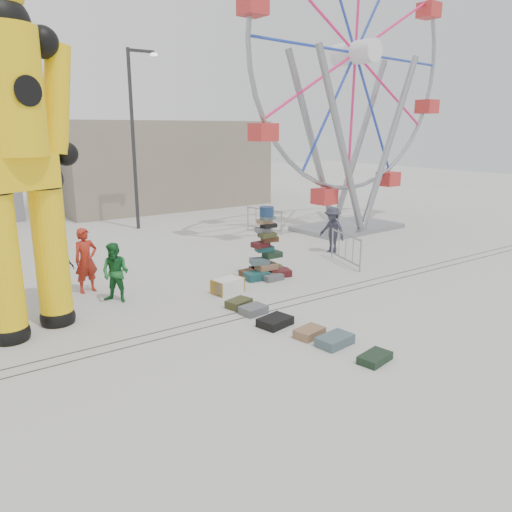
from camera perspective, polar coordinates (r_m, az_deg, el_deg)
ground at (r=11.74m, az=-3.00°, el=-8.76°), size 90.00×90.00×0.00m
track_line_near at (r=12.21m, az=-4.50°, el=-7.82°), size 40.00×0.04×0.01m
track_line_far at (r=12.54m, az=-5.43°, el=-7.24°), size 40.00×0.04×0.01m
building_right at (r=31.89m, az=-11.55°, el=10.36°), size 12.00×8.00×5.00m
lamp_post_right at (r=23.85m, az=-13.70°, el=13.72°), size 1.41×0.25×8.00m
suitcase_tower at (r=15.84m, az=1.10°, el=-0.15°), size 1.65×1.40×2.26m
crash_test_dummy at (r=12.03m, az=-25.91°, el=11.34°), size 3.17×1.70×8.09m
ferris_wheel at (r=23.49m, az=11.17°, el=19.40°), size 11.81×3.16×13.72m
steamer_trunk at (r=14.42m, az=-3.25°, el=-3.41°), size 0.95×0.64×0.41m
row_case_0 at (r=13.30m, az=-1.98°, el=-5.42°), size 0.75×0.61×0.21m
row_case_1 at (r=12.84m, az=-0.31°, el=-6.16°), size 0.70×0.58×0.20m
row_case_2 at (r=12.11m, az=2.19°, el=-7.49°), size 0.89×0.72×0.20m
row_case_3 at (r=11.55m, az=6.13°, el=-8.69°), size 0.75×0.57×0.20m
row_case_4 at (r=11.21m, az=9.00°, el=-9.49°), size 0.88×0.62×0.22m
row_case_5 at (r=10.64m, az=13.43°, el=-11.25°), size 0.81×0.57×0.16m
barricade_wheel_front at (r=17.56m, az=10.21°, el=0.81°), size 0.65×1.95×1.10m
barricade_wheel_back at (r=22.65m, az=0.94°, el=4.09°), size 0.57×1.97×1.10m
pedestrian_red at (r=15.08m, az=-18.86°, el=-0.47°), size 0.75×0.55×1.88m
pedestrian_green at (r=14.02m, az=-15.77°, el=-1.85°), size 0.99×1.01×1.64m
pedestrian_black at (r=14.58m, az=-21.95°, el=-1.56°), size 1.03×0.46×1.73m
pedestrian_grey at (r=19.08m, az=8.70°, el=2.96°), size 0.78×1.20×1.75m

